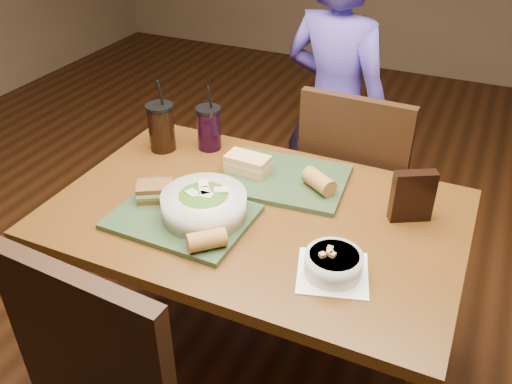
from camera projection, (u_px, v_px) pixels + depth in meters
ground at (256, 364)px, 2.15m from camera, size 6.00×6.00×0.00m
dining_table at (256, 233)px, 1.79m from camera, size 1.30×0.85×0.75m
chair_far at (354, 187)px, 2.24m from camera, size 0.44×0.44×0.98m
diner at (335, 109)px, 2.47m from camera, size 0.59×0.46×1.44m
tray_near at (183, 217)px, 1.70m from camera, size 0.43×0.33×0.02m
tray_far at (284, 179)px, 1.88m from camera, size 0.45×0.36×0.02m
salad_bowl at (204, 204)px, 1.66m from camera, size 0.26×0.26×0.09m
soup_bowl at (333, 263)px, 1.47m from camera, size 0.24×0.24×0.08m
sandwich_near at (155, 191)px, 1.75m from camera, size 0.14×0.13×0.05m
sandwich_far at (248, 164)px, 1.90m from camera, size 0.15×0.09×0.06m
baguette_near at (207, 240)px, 1.54m from camera, size 0.12×0.12×0.06m
baguette_far at (319, 181)px, 1.80m from camera, size 0.13×0.12×0.06m
cup_cola at (161, 127)px, 2.04m from camera, size 0.10×0.10×0.28m
cup_berry at (209, 128)px, 2.05m from camera, size 0.10×0.10×0.26m
chip_bag at (412, 196)px, 1.66m from camera, size 0.13×0.10×0.17m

